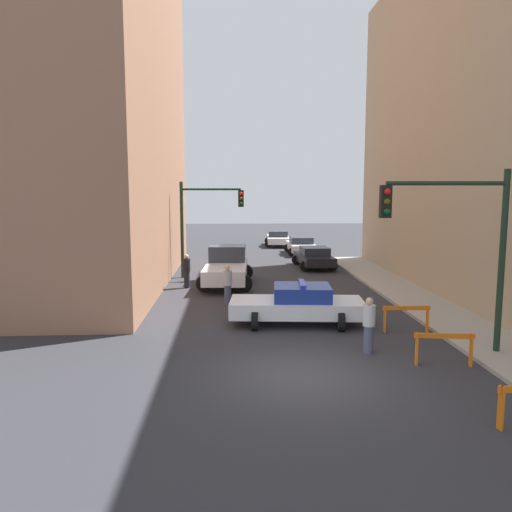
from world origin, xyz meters
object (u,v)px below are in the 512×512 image
at_px(traffic_light_far, 202,215).
at_px(pedestrian_corner, 187,270).
at_px(parked_car_far, 278,238).
at_px(barrier_corner, 406,314).
at_px(parked_car_near, 314,257).
at_px(pedestrian_crossing, 228,284).
at_px(police_car, 298,304).
at_px(barrier_back, 444,344).
at_px(traffic_light_near, 463,233).
at_px(parked_car_mid, 301,245).
at_px(pedestrian_sidewalk, 369,324).
at_px(white_truck, 227,267).

bearing_deg(traffic_light_far, pedestrian_corner, -101.81).
height_order(parked_car_far, barrier_corner, parked_car_far).
distance_m(parked_car_near, barrier_corner, 14.20).
bearing_deg(parked_car_far, pedestrian_crossing, -97.27).
relative_size(parked_car_far, pedestrian_corner, 2.65).
xyz_separation_m(police_car, pedestrian_crossing, (-2.51, 3.20, 0.14)).
bearing_deg(police_car, barrier_back, -137.96).
distance_m(traffic_light_far, pedestrian_corner, 3.95).
bearing_deg(pedestrian_corner, police_car, -154.66).
bearing_deg(traffic_light_near, parked_car_mid, 93.06).
relative_size(parked_car_far, barrier_back, 2.76).
distance_m(parked_car_far, barrier_back, 29.82).
bearing_deg(traffic_light_near, parked_car_near, 94.74).
xyz_separation_m(traffic_light_far, police_car, (3.91, -9.89, -2.67)).
bearing_deg(pedestrian_crossing, parked_car_near, 18.16).
bearing_deg(pedestrian_corner, pedestrian_crossing, -159.38).
xyz_separation_m(police_car, parked_car_near, (2.75, 12.97, -0.05)).
bearing_deg(parked_car_near, traffic_light_far, -158.08).
height_order(traffic_light_far, parked_car_near, traffic_light_far).
xyz_separation_m(traffic_light_near, barrier_corner, (-0.64, 2.41, -2.91)).
relative_size(traffic_light_far, pedestrian_sidewalk, 3.13).
bearing_deg(pedestrian_sidewalk, parked_car_far, -74.80).
bearing_deg(barrier_back, pedestrian_sidewalk, 146.83).
height_order(police_car, parked_car_near, police_car).
bearing_deg(white_truck, traffic_light_far, 124.86).
relative_size(police_car, parked_car_far, 1.10).
bearing_deg(police_car, parked_car_mid, -3.58).
relative_size(police_car, pedestrian_crossing, 2.91).
xyz_separation_m(parked_car_far, pedestrian_crossing, (-4.19, -22.14, 0.19)).
xyz_separation_m(police_car, parked_car_far, (1.69, 25.34, -0.05)).
bearing_deg(parked_car_mid, barrier_back, -88.70).
bearing_deg(parked_car_mid, pedestrian_crossing, -107.99).
bearing_deg(barrier_back, parked_car_near, 92.07).
bearing_deg(parked_car_far, parked_car_near, -81.64).
height_order(police_car, pedestrian_crossing, pedestrian_crossing).
xyz_separation_m(white_truck, pedestrian_corner, (-1.94, -0.83, -0.04)).
distance_m(pedestrian_corner, barrier_corner, 11.42).
distance_m(white_truck, parked_car_far, 18.09).
distance_m(traffic_light_far, barrier_corner, 13.62).
distance_m(pedestrian_sidewalk, barrier_corner, 2.80).
relative_size(police_car, parked_car_near, 1.10).
height_order(police_car, barrier_back, police_car).
height_order(white_truck, barrier_back, white_truck).
bearing_deg(pedestrian_crossing, traffic_light_near, -89.38).
distance_m(traffic_light_far, pedestrian_sidewalk, 14.52).
height_order(white_truck, parked_car_far, white_truck).
bearing_deg(parked_car_mid, traffic_light_far, -124.61).
height_order(parked_car_near, pedestrian_crossing, pedestrian_crossing).
distance_m(white_truck, barrier_corner, 10.83).
distance_m(parked_car_mid, pedestrian_sidewalk, 23.01).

